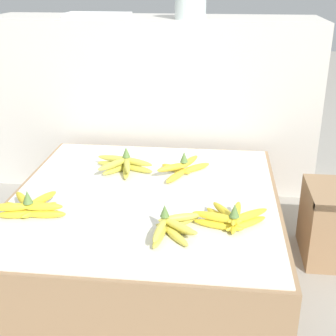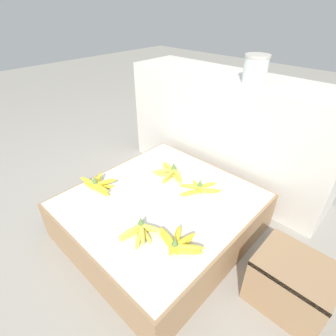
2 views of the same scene
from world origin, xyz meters
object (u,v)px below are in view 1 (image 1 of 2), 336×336
at_px(banana_bunch_front_midright, 173,227).
at_px(banana_bunch_front_right, 231,218).
at_px(foam_tray_white, 98,15).
at_px(banana_bunch_middle_midright, 182,167).
at_px(glass_jar, 191,0).
at_px(banana_bunch_front_left, 30,207).
at_px(banana_bunch_middle_midleft, 124,164).

relative_size(banana_bunch_front_midright, banana_bunch_front_right, 0.89).
xyz_separation_m(banana_bunch_front_midright, foam_tray_white, (-0.44, 0.97, 0.50)).
distance_m(banana_bunch_middle_midright, glass_jar, 0.73).
distance_m(banana_bunch_front_left, banana_bunch_front_midright, 0.46).
distance_m(banana_bunch_front_left, banana_bunch_middle_midleft, 0.44).
bearing_deg(banana_bunch_front_midright, foam_tray_white, 114.26).
xyz_separation_m(banana_bunch_front_right, glass_jar, (-0.19, 0.84, 0.57)).
xyz_separation_m(banana_bunch_middle_midright, foam_tray_white, (-0.43, 0.53, 0.50)).
relative_size(banana_bunch_front_midright, banana_bunch_middle_midleft, 0.88).
distance_m(banana_bunch_front_right, banana_bunch_middle_midleft, 0.55).
height_order(banana_bunch_front_left, foam_tray_white, foam_tray_white).
xyz_separation_m(banana_bunch_middle_midleft, glass_jar, (0.21, 0.46, 0.57)).
xyz_separation_m(glass_jar, foam_tray_white, (-0.42, 0.07, -0.07)).
height_order(banana_bunch_front_midright, banana_bunch_middle_midleft, banana_bunch_middle_midleft).
bearing_deg(foam_tray_white, glass_jar, -9.54).
xyz_separation_m(banana_bunch_front_right, banana_bunch_middle_midleft, (-0.40, 0.38, 0.00)).
xyz_separation_m(banana_bunch_middle_midright, glass_jar, (-0.01, 0.46, 0.57)).
bearing_deg(foam_tray_white, banana_bunch_front_midright, -65.74).
height_order(banana_bunch_middle_midleft, foam_tray_white, foam_tray_white).
distance_m(banana_bunch_front_midright, foam_tray_white, 1.18).
bearing_deg(banana_bunch_front_midright, banana_bunch_front_left, 171.17).
bearing_deg(banana_bunch_front_right, banana_bunch_middle_midright, 115.10).
xyz_separation_m(banana_bunch_middle_midleft, banana_bunch_middle_midright, (0.22, -0.00, -0.00)).
bearing_deg(banana_bunch_middle_midleft, glass_jar, 65.16).
bearing_deg(glass_jar, foam_tray_white, 170.46).
distance_m(banana_bunch_front_midright, glass_jar, 1.07).
bearing_deg(glass_jar, banana_bunch_front_midright, -88.78).
height_order(banana_bunch_front_right, banana_bunch_middle_midright, same).
xyz_separation_m(banana_bunch_front_left, foam_tray_white, (0.01, 0.90, 0.50)).
bearing_deg(banana_bunch_front_midright, banana_bunch_front_right, 21.69).
distance_m(glass_jar, foam_tray_white, 0.43).
relative_size(banana_bunch_front_left, banana_bunch_front_midright, 1.14).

